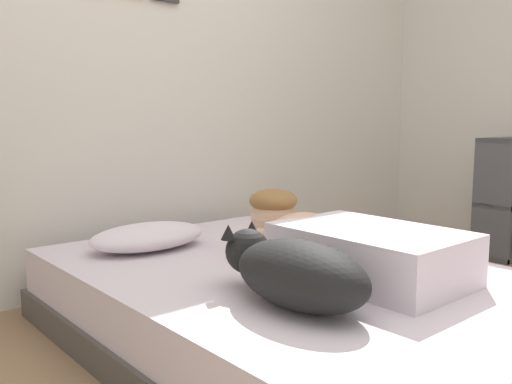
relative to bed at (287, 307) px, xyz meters
The scene contains 8 objects.
back_wall 1.59m from the bed, 92.32° to the left, with size 4.72×0.12×2.50m.
bed is the anchor object (origin of this frame).
pillow 0.69m from the bed, 111.94° to the left, with size 0.52×0.32×0.11m, color silver.
person_lying 0.32m from the bed, 50.34° to the right, with size 0.43×0.92×0.27m.
dog 0.48m from the bed, 131.53° to the right, with size 0.26×0.57×0.21m.
coffee_cup 0.40m from the bed, 64.59° to the left, with size 0.12×0.09×0.07m.
cell_phone 0.18m from the bed, 163.56° to the left, with size 0.07×0.14×0.01m, color black.
bookshelf 2.01m from the bed, ahead, with size 0.45×0.24×0.75m.
Camera 1 is at (-1.31, -0.88, 0.85)m, focal length 37.46 mm.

